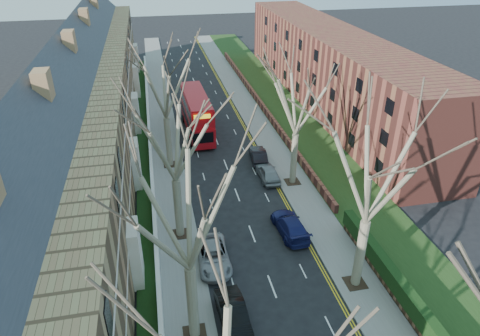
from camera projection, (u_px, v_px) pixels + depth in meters
pavement_left at (162, 125)px, 54.12m from camera, size 3.00×102.00×0.12m
pavement_right at (254, 117)px, 56.28m from camera, size 3.00×102.00×0.12m
terrace_left at (85, 112)px, 43.24m from camera, size 9.70×78.00×13.60m
flats_right at (328, 67)px, 59.38m from camera, size 13.97×54.00×10.00m
front_wall_left at (150, 149)px, 46.70m from camera, size 0.30×78.00×1.00m
grass_verge_right at (287, 114)px, 57.05m from camera, size 6.00×102.00×0.06m
tree_left_mid at (185, 205)px, 21.33m from camera, size 10.50×10.50×14.71m
tree_left_far at (172, 131)px, 30.04m from camera, size 10.15×10.15×14.22m
tree_left_dist at (163, 76)px, 40.15m from camera, size 10.50×10.50×14.71m
tree_right_mid at (376, 164)px, 25.10m from camera, size 10.50×10.50×14.71m
tree_right_far at (299, 92)px, 37.23m from camera, size 10.15×10.15×14.22m
double_decker_bus at (197, 115)px, 51.08m from camera, size 3.08×11.30×4.69m
car_left_mid at (233, 315)px, 26.38m from camera, size 1.84×4.63×1.50m
car_left_far at (213, 256)px, 31.30m from camera, size 2.37×5.00×1.38m
car_right_near at (290, 225)px, 34.50m from camera, size 2.33×5.10×1.45m
car_right_mid at (268, 172)px, 42.04m from camera, size 1.76×4.35×1.48m
car_right_far at (258, 155)px, 45.28m from camera, size 1.92×4.48×1.44m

